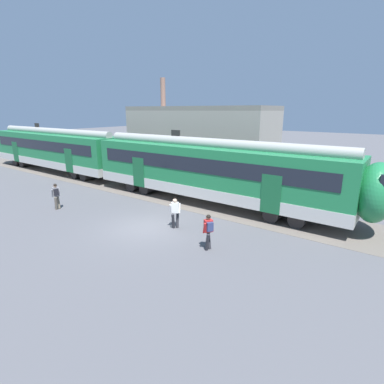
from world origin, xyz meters
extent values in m
plane|color=#515156|center=(0.00, 0.00, 0.00)|extent=(160.00, 160.00, 0.00)
cube|color=#605951|center=(-10.75, 5.72, 0.01)|extent=(80.00, 4.40, 0.01)
cube|color=#B7B7B2|center=(0.25, 5.72, 1.05)|extent=(18.00, 3.06, 0.70)
cube|color=#1E7542|center=(0.25, 5.72, 2.60)|extent=(18.00, 3.00, 2.40)
cube|color=black|center=(0.25, 4.20, 2.80)|extent=(16.56, 0.03, 0.90)
cube|color=#165731|center=(5.20, 4.20, 1.75)|extent=(1.10, 0.04, 2.10)
cube|color=#165731|center=(-4.70, 4.20, 1.75)|extent=(1.10, 0.04, 2.10)
cylinder|color=#9C9C97|center=(0.25, 5.72, 3.98)|extent=(17.64, 0.70, 0.70)
cube|color=black|center=(-2.45, 5.72, 4.53)|extent=(0.70, 0.12, 0.40)
cylinder|color=black|center=(6.53, 5.72, 0.45)|extent=(0.90, 2.40, 0.90)
cylinder|color=black|center=(5.13, 5.72, 0.45)|extent=(0.90, 2.40, 0.90)
cylinder|color=black|center=(-4.63, 5.72, 0.45)|extent=(0.90, 2.40, 0.90)
cylinder|color=black|center=(-6.03, 5.72, 0.45)|extent=(0.90, 2.40, 0.90)
ellipsoid|color=#1E7542|center=(9.80, 5.72, 2.25)|extent=(1.80, 2.85, 2.95)
cube|color=#B7B7B2|center=(-18.35, 5.72, 1.05)|extent=(18.00, 3.06, 0.70)
cube|color=#1E7542|center=(-18.35, 5.72, 2.60)|extent=(18.00, 3.00, 2.40)
cube|color=black|center=(-18.35, 4.20, 2.80)|extent=(16.56, 0.03, 0.90)
cube|color=#165731|center=(-13.40, 4.20, 1.75)|extent=(1.10, 0.04, 2.10)
cube|color=#165731|center=(-23.30, 4.20, 1.75)|extent=(1.10, 0.04, 2.10)
cylinder|color=#9C9C97|center=(-18.35, 5.72, 3.98)|extent=(17.64, 0.70, 0.70)
cube|color=black|center=(-21.05, 5.72, 4.53)|extent=(0.70, 0.12, 0.40)
cylinder|color=black|center=(-12.07, 5.72, 0.45)|extent=(0.90, 2.40, 0.90)
cylinder|color=black|center=(-13.47, 5.72, 0.45)|extent=(0.90, 2.40, 0.90)
cylinder|color=black|center=(-23.23, 5.72, 0.45)|extent=(0.90, 2.40, 0.90)
cylinder|color=black|center=(-24.63, 5.72, 0.45)|extent=(0.90, 2.40, 0.90)
cylinder|color=#6B6051|center=(-6.76, -0.88, 0.43)|extent=(0.38, 0.28, 0.87)
cylinder|color=#6B6051|center=(-6.57, -1.16, 0.43)|extent=(0.38, 0.28, 0.87)
cube|color=gray|center=(-6.67, -1.02, 1.14)|extent=(0.36, 0.43, 0.56)
cylinder|color=gray|center=(-6.68, -1.25, 1.09)|extent=(0.26, 0.18, 0.52)
cylinder|color=gray|center=(-6.65, -0.79, 1.09)|extent=(0.26, 0.18, 0.52)
sphere|color=tan|center=(-6.69, -1.01, 1.53)|extent=(0.22, 0.22, 0.22)
sphere|color=black|center=(-6.67, -1.02, 1.56)|extent=(0.20, 0.20, 0.20)
cube|color=black|center=(-6.50, -1.09, 1.16)|extent=(0.26, 0.32, 0.40)
cylinder|color=#28282D|center=(1.31, 0.77, 0.43)|extent=(0.30, 0.38, 0.87)
cylinder|color=#28282D|center=(1.33, 1.10, 0.43)|extent=(0.30, 0.38, 0.87)
cube|color=silver|center=(1.32, 0.94, 1.14)|extent=(0.43, 0.39, 0.56)
cylinder|color=silver|center=(1.47, 1.12, 1.09)|extent=(0.20, 0.26, 0.52)
cylinder|color=silver|center=(1.17, 0.76, 1.09)|extent=(0.20, 0.26, 0.52)
sphere|color=beige|center=(1.33, 0.92, 1.53)|extent=(0.22, 0.22, 0.22)
sphere|color=black|center=(1.32, 0.94, 1.56)|extent=(0.20, 0.20, 0.20)
cube|color=#235633|center=(1.23, 1.09, 1.16)|extent=(0.32, 0.28, 0.40)
cylinder|color=#28282D|center=(4.06, -0.04, 0.43)|extent=(0.38, 0.32, 0.87)
cylinder|color=#28282D|center=(4.18, -0.35, 0.43)|extent=(0.38, 0.32, 0.87)
cube|color=red|center=(4.12, -0.19, 1.14)|extent=(0.40, 0.43, 0.56)
cylinder|color=red|center=(4.06, -0.42, 1.09)|extent=(0.25, 0.21, 0.52)
cylinder|color=red|center=(4.18, 0.03, 1.09)|extent=(0.25, 0.21, 0.52)
sphere|color=#9E7051|center=(4.10, -0.18, 1.53)|extent=(0.22, 0.22, 0.22)
sphere|color=black|center=(4.12, -0.19, 1.56)|extent=(0.20, 0.20, 0.20)
cube|color=navy|center=(4.27, -0.29, 1.16)|extent=(0.29, 0.32, 0.40)
cube|color=gray|center=(-6.06, 13.67, 3.00)|extent=(14.79, 5.00, 6.00)
cube|color=gray|center=(-6.06, 13.67, 6.20)|extent=(14.79, 5.00, 0.40)
cylinder|color=#8C6656|center=(-10.50, 13.67, 7.60)|extent=(0.50, 0.50, 3.20)
camera|label=1|loc=(10.77, -10.57, 6.07)|focal=28.00mm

